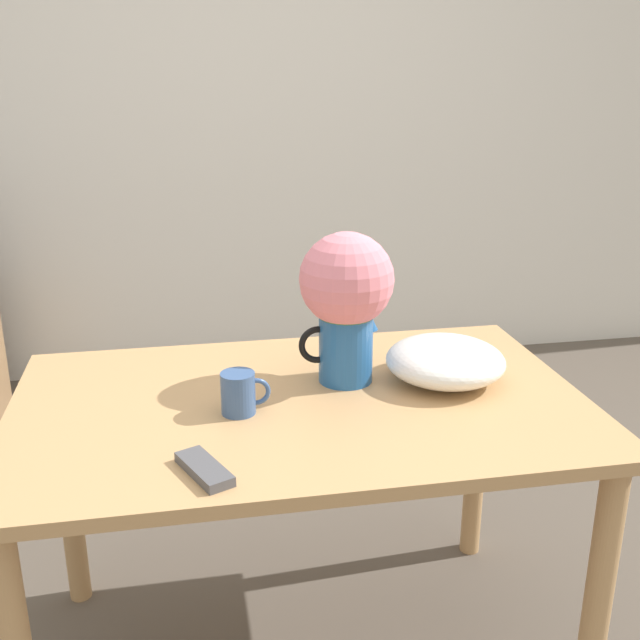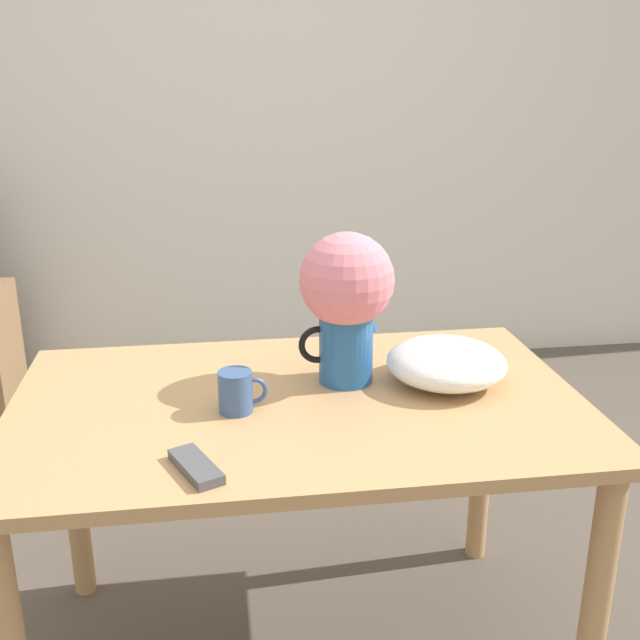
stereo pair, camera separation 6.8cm
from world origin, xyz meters
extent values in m
cube|color=silver|center=(0.00, 2.06, 1.30)|extent=(8.00, 0.05, 2.60)
cube|color=tan|center=(-0.05, 0.01, 0.72)|extent=(1.31, 0.81, 0.03)
cylinder|color=tan|center=(0.55, -0.34, 0.35)|extent=(0.06, 0.06, 0.70)
cylinder|color=tan|center=(-0.64, 0.35, 0.35)|extent=(0.06, 0.06, 0.70)
cylinder|color=tan|center=(0.55, 0.35, 0.35)|extent=(0.06, 0.06, 0.70)
cylinder|color=#235B9E|center=(0.08, 0.10, 0.82)|extent=(0.13, 0.13, 0.18)
cone|color=#235B9E|center=(0.13, 0.10, 0.88)|extent=(0.05, 0.05, 0.04)
torus|color=black|center=(0.01, 0.10, 0.83)|extent=(0.09, 0.02, 0.09)
sphere|color=#3D7033|center=(0.08, 0.10, 0.95)|extent=(0.17, 0.17, 0.17)
sphere|color=pink|center=(0.08, 0.10, 0.99)|extent=(0.22, 0.22, 0.22)
cylinder|color=#385689|center=(-0.19, -0.04, 0.78)|extent=(0.08, 0.08, 0.09)
torus|color=#385689|center=(-0.15, -0.04, 0.78)|extent=(0.06, 0.01, 0.06)
ellipsoid|color=white|center=(0.31, 0.05, 0.78)|extent=(0.29, 0.29, 0.10)
cube|color=#4C4C51|center=(-0.28, -0.28, 0.74)|extent=(0.11, 0.16, 0.02)
camera|label=1|loc=(-0.29, -1.54, 1.46)|focal=42.00mm
camera|label=2|loc=(-0.23, -1.55, 1.46)|focal=42.00mm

